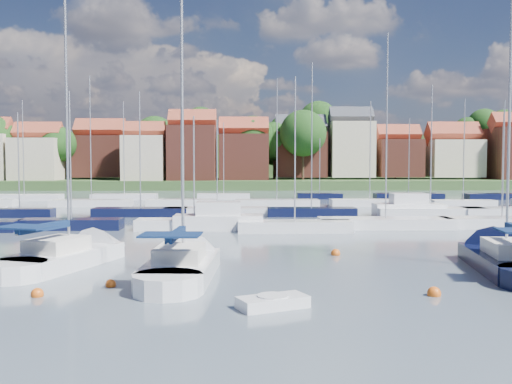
{
  "coord_description": "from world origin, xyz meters",
  "views": [
    {
      "loc": [
        -3.47,
        -25.18,
        5.38
      ],
      "look_at": [
        -2.48,
        14.0,
        3.33
      ],
      "focal_mm": 40.0,
      "sensor_mm": 36.0,
      "label": 1
    }
  ],
  "objects": [
    {
      "name": "marina_field",
      "position": [
        1.91,
        35.15,
        0.43
      ],
      "size": [
        79.62,
        41.41,
        15.93
      ],
      "color": "white",
      "rests_on": "ground"
    },
    {
      "name": "sailboat_left",
      "position": [
        -12.26,
        5.46,
        0.36
      ],
      "size": [
        6.42,
        11.54,
        15.22
      ],
      "rotation": [
        0.0,
        0.0,
        1.24
      ],
      "color": "white",
      "rests_on": "ground"
    },
    {
      "name": "buoy_b",
      "position": [
        -11.67,
        -2.41,
        0.0
      ],
      "size": [
        0.5,
        0.5,
        0.5
      ],
      "primitive_type": "sphere",
      "color": "#D85914",
      "rests_on": "ground"
    },
    {
      "name": "sailboat_centre",
      "position": [
        -6.22,
        2.58,
        0.36
      ],
      "size": [
        3.55,
        11.24,
        15.09
      ],
      "rotation": [
        0.0,
        0.0,
        1.51
      ],
      "color": "white",
      "rests_on": "ground"
    },
    {
      "name": "tender",
      "position": [
        -2.33,
        -4.44,
        0.21
      ],
      "size": [
        2.83,
        2.12,
        0.56
      ],
      "rotation": [
        0.0,
        0.0,
        0.41
      ],
      "color": "white",
      "rests_on": "ground"
    },
    {
      "name": "buoy_d",
      "position": [
        4.27,
        -2.69,
        0.0
      ],
      "size": [
        0.55,
        0.55,
        0.55
      ],
      "primitive_type": "sphere",
      "color": "#D85914",
      "rests_on": "ground"
    },
    {
      "name": "far_shore_town",
      "position": [
        2.23,
        132.67,
        4.61
      ],
      "size": [
        212.46,
        90.0,
        22.27
      ],
      "color": "#3A592C",
      "rests_on": "ground"
    },
    {
      "name": "sailboat_navy",
      "position": [
        10.06,
        4.1,
        0.35
      ],
      "size": [
        5.17,
        12.77,
        17.15
      ],
      "rotation": [
        0.0,
        0.0,
        1.41
      ],
      "color": "black",
      "rests_on": "ground"
    },
    {
      "name": "buoy_c",
      "position": [
        -9.14,
        -0.67,
        0.0
      ],
      "size": [
        0.46,
        0.46,
        0.46
      ],
      "primitive_type": "sphere",
      "color": "#D85914",
      "rests_on": "ground"
    },
    {
      "name": "buoy_e",
      "position": [
        1.96,
        7.41,
        0.0
      ],
      "size": [
        0.54,
        0.54,
        0.54
      ],
      "primitive_type": "sphere",
      "color": "#D85914",
      "rests_on": "ground"
    },
    {
      "name": "ground",
      "position": [
        0.0,
        40.0,
        0.0
      ],
      "size": [
        260.0,
        260.0,
        0.0
      ],
      "primitive_type": "plane",
      "color": "#414D58",
      "rests_on": "ground"
    }
  ]
}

